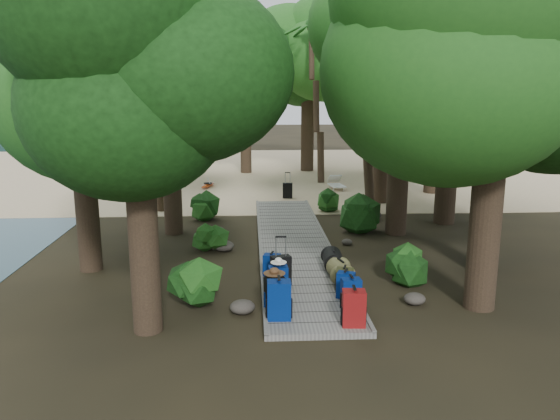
{
  "coord_description": "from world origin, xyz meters",
  "views": [
    {
      "loc": [
        -1.21,
        -13.89,
        4.31
      ],
      "look_at": [
        -0.38,
        1.32,
        1.0
      ],
      "focal_mm": 35.0,
      "sensor_mm": 36.0,
      "label": 1
    }
  ],
  "objects_px": {
    "backpack_left_a": "(279,298)",
    "lone_suitcase_on_sand": "(288,191)",
    "backpack_left_d": "(272,264)",
    "kayak": "(208,184)",
    "backpack_left_c": "(278,280)",
    "sun_lounger": "(337,183)",
    "backpack_right_b": "(351,292)",
    "backpack_right_a": "(354,306)",
    "backpack_right_c": "(346,284)",
    "backpack_right_d": "(345,278)",
    "backpack_left_b": "(275,291)",
    "suitcase_on_boardwalk": "(281,271)",
    "duffel_right_black": "(333,260)",
    "duffel_right_khaki": "(340,271)"
  },
  "relations": [
    {
      "from": "duffel_right_khaki",
      "to": "backpack_right_c",
      "type": "bearing_deg",
      "value": -107.46
    },
    {
      "from": "lone_suitcase_on_sand",
      "to": "backpack_right_b",
      "type": "bearing_deg",
      "value": -82.93
    },
    {
      "from": "backpack_left_c",
      "to": "backpack_right_b",
      "type": "bearing_deg",
      "value": -28.44
    },
    {
      "from": "suitcase_on_boardwalk",
      "to": "backpack_right_b",
      "type": "bearing_deg",
      "value": -63.79
    },
    {
      "from": "lone_suitcase_on_sand",
      "to": "sun_lounger",
      "type": "height_order",
      "value": "lone_suitcase_on_sand"
    },
    {
      "from": "backpack_left_c",
      "to": "lone_suitcase_on_sand",
      "type": "relative_size",
      "value": 1.19
    },
    {
      "from": "backpack_left_a",
      "to": "sun_lounger",
      "type": "distance_m",
      "value": 14.75
    },
    {
      "from": "backpack_right_b",
      "to": "backpack_left_c",
      "type": "bearing_deg",
      "value": 150.27
    },
    {
      "from": "backpack_left_c",
      "to": "duffel_right_black",
      "type": "xyz_separation_m",
      "value": [
        1.41,
        1.74,
        -0.13
      ]
    },
    {
      "from": "backpack_right_c",
      "to": "kayak",
      "type": "bearing_deg",
      "value": 128.11
    },
    {
      "from": "backpack_left_b",
      "to": "backpack_right_b",
      "type": "distance_m",
      "value": 1.5
    },
    {
      "from": "lone_suitcase_on_sand",
      "to": "backpack_right_c",
      "type": "bearing_deg",
      "value": -82.85
    },
    {
      "from": "backpack_right_a",
      "to": "backpack_right_c",
      "type": "relative_size",
      "value": 1.24
    },
    {
      "from": "backpack_right_b",
      "to": "backpack_left_a",
      "type": "bearing_deg",
      "value": -167.18
    },
    {
      "from": "backpack_right_d",
      "to": "kayak",
      "type": "relative_size",
      "value": 0.19
    },
    {
      "from": "backpack_right_c",
      "to": "backpack_right_d",
      "type": "height_order",
      "value": "backpack_right_c"
    },
    {
      "from": "duffel_right_khaki",
      "to": "sun_lounger",
      "type": "height_order",
      "value": "sun_lounger"
    },
    {
      "from": "suitcase_on_boardwalk",
      "to": "sun_lounger",
      "type": "relative_size",
      "value": 0.37
    },
    {
      "from": "backpack_right_b",
      "to": "kayak",
      "type": "bearing_deg",
      "value": 100.97
    },
    {
      "from": "sun_lounger",
      "to": "backpack_left_d",
      "type": "bearing_deg",
      "value": -113.09
    },
    {
      "from": "backpack_right_d",
      "to": "backpack_left_a",
      "type": "bearing_deg",
      "value": -120.7
    },
    {
      "from": "backpack_left_a",
      "to": "backpack_right_a",
      "type": "height_order",
      "value": "backpack_left_a"
    },
    {
      "from": "backpack_right_d",
      "to": "duffel_right_khaki",
      "type": "xyz_separation_m",
      "value": [
        0.03,
        0.69,
        -0.05
      ]
    },
    {
      "from": "backpack_right_a",
      "to": "suitcase_on_boardwalk",
      "type": "height_order",
      "value": "backpack_right_a"
    },
    {
      "from": "backpack_left_c",
      "to": "sun_lounger",
      "type": "height_order",
      "value": "backpack_left_c"
    },
    {
      "from": "backpack_left_c",
      "to": "backpack_left_d",
      "type": "height_order",
      "value": "backpack_left_c"
    },
    {
      "from": "duffel_right_black",
      "to": "suitcase_on_boardwalk",
      "type": "relative_size",
      "value": 1.14
    },
    {
      "from": "backpack_left_b",
      "to": "lone_suitcase_on_sand",
      "type": "distance_m",
      "value": 11.96
    },
    {
      "from": "backpack_right_d",
      "to": "lone_suitcase_on_sand",
      "type": "relative_size",
      "value": 0.88
    },
    {
      "from": "lone_suitcase_on_sand",
      "to": "backpack_left_c",
      "type": "bearing_deg",
      "value": -89.89
    },
    {
      "from": "duffel_right_khaki",
      "to": "lone_suitcase_on_sand",
      "type": "height_order",
      "value": "lone_suitcase_on_sand"
    },
    {
      "from": "backpack_right_c",
      "to": "duffel_right_black",
      "type": "distance_m",
      "value": 1.85
    },
    {
      "from": "backpack_right_c",
      "to": "sun_lounger",
      "type": "distance_m",
      "value": 13.49
    },
    {
      "from": "backpack_left_b",
      "to": "backpack_right_d",
      "type": "distance_m",
      "value": 1.77
    },
    {
      "from": "backpack_left_d",
      "to": "backpack_right_b",
      "type": "relative_size",
      "value": 0.85
    },
    {
      "from": "backpack_left_d",
      "to": "suitcase_on_boardwalk",
      "type": "bearing_deg",
      "value": -58.5
    },
    {
      "from": "sun_lounger",
      "to": "backpack_left_c",
      "type": "bearing_deg",
      "value": -111.25
    },
    {
      "from": "backpack_left_a",
      "to": "backpack_right_d",
      "type": "height_order",
      "value": "backpack_left_a"
    },
    {
      "from": "backpack_right_d",
      "to": "backpack_right_a",
      "type": "bearing_deg",
      "value": -78.62
    },
    {
      "from": "backpack_left_b",
      "to": "backpack_left_d",
      "type": "height_order",
      "value": "backpack_left_b"
    },
    {
      "from": "backpack_left_a",
      "to": "lone_suitcase_on_sand",
      "type": "height_order",
      "value": "backpack_left_a"
    },
    {
      "from": "backpack_right_a",
      "to": "sun_lounger",
      "type": "height_order",
      "value": "backpack_right_a"
    },
    {
      "from": "backpack_left_c",
      "to": "kayak",
      "type": "xyz_separation_m",
      "value": [
        -2.5,
        14.08,
        -0.33
      ]
    },
    {
      "from": "duffel_right_black",
      "to": "lone_suitcase_on_sand",
      "type": "distance_m",
      "value": 9.59
    },
    {
      "from": "duffel_right_khaki",
      "to": "backpack_right_d",
      "type": "bearing_deg",
      "value": -106.0
    },
    {
      "from": "backpack_right_a",
      "to": "lone_suitcase_on_sand",
      "type": "relative_size",
      "value": 1.2
    },
    {
      "from": "backpack_right_d",
      "to": "sun_lounger",
      "type": "xyz_separation_m",
      "value": [
        1.88,
        12.96,
        -0.09
      ]
    },
    {
      "from": "backpack_left_a",
      "to": "kayak",
      "type": "distance_m",
      "value": 15.39
    },
    {
      "from": "backpack_right_d",
      "to": "duffel_right_khaki",
      "type": "height_order",
      "value": "backpack_right_d"
    },
    {
      "from": "backpack_left_d",
      "to": "kayak",
      "type": "xyz_separation_m",
      "value": [
        -2.43,
        12.74,
        -0.25
      ]
    }
  ]
}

